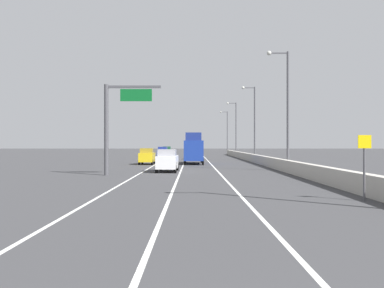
{
  "coord_description": "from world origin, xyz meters",
  "views": [
    {
      "loc": [
        -0.93,
        -3.07,
        2.61
      ],
      "look_at": [
        -0.94,
        51.89,
        2.57
      ],
      "focal_mm": 39.87,
      "sensor_mm": 36.0,
      "label": 1
    }
  ],
  "objects_px": {
    "car_yellow_3": "(147,156)",
    "lamp_post_right_third": "(253,118)",
    "lamp_post_right_second": "(286,103)",
    "box_truck": "(194,149)",
    "car_blue_2": "(163,152)",
    "speed_advisory_sign": "(364,162)",
    "lamp_post_right_fourth": "(235,125)",
    "car_green_1": "(167,151)",
    "car_white_0": "(167,161)",
    "car_gray_4": "(196,153)",
    "lamp_post_right_fifth": "(227,129)",
    "overhead_sign_gantry": "(115,118)"
  },
  "relations": [
    {
      "from": "car_blue_2",
      "to": "box_truck",
      "type": "distance_m",
      "value": 23.67
    },
    {
      "from": "car_green_1",
      "to": "car_yellow_3",
      "type": "relative_size",
      "value": 1.08
    },
    {
      "from": "lamp_post_right_third",
      "to": "car_yellow_3",
      "type": "relative_size",
      "value": 2.82
    },
    {
      "from": "car_green_1",
      "to": "car_gray_4",
      "type": "xyz_separation_m",
      "value": [
        6.33,
        -24.47,
        -0.01
      ]
    },
    {
      "from": "speed_advisory_sign",
      "to": "box_truck",
      "type": "relative_size",
      "value": 0.37
    },
    {
      "from": "speed_advisory_sign",
      "to": "lamp_post_right_second",
      "type": "bearing_deg",
      "value": 87.04
    },
    {
      "from": "car_yellow_3",
      "to": "car_gray_4",
      "type": "distance_m",
      "value": 18.75
    },
    {
      "from": "car_green_1",
      "to": "car_gray_4",
      "type": "height_order",
      "value": "car_green_1"
    },
    {
      "from": "speed_advisory_sign",
      "to": "lamp_post_right_second",
      "type": "xyz_separation_m",
      "value": [
        1.1,
        21.35,
        4.75
      ]
    },
    {
      "from": "speed_advisory_sign",
      "to": "car_green_1",
      "type": "xyz_separation_m",
      "value": [
        -13.5,
        76.45,
        -0.77
      ]
    },
    {
      "from": "speed_advisory_sign",
      "to": "lamp_post_right_third",
      "type": "height_order",
      "value": "lamp_post_right_third"
    },
    {
      "from": "lamp_post_right_fourth",
      "to": "car_green_1",
      "type": "distance_m",
      "value": 16.53
    },
    {
      "from": "car_blue_2",
      "to": "box_truck",
      "type": "bearing_deg",
      "value": -76.4
    },
    {
      "from": "speed_advisory_sign",
      "to": "lamp_post_right_third",
      "type": "xyz_separation_m",
      "value": [
        1.65,
        46.58,
        4.75
      ]
    },
    {
      "from": "car_yellow_3",
      "to": "box_truck",
      "type": "height_order",
      "value": "box_truck"
    },
    {
      "from": "lamp_post_right_third",
      "to": "car_white_0",
      "type": "xyz_separation_m",
      "value": [
        -11.77,
        -26.42,
        -5.48
      ]
    },
    {
      "from": "speed_advisory_sign",
      "to": "car_blue_2",
      "type": "height_order",
      "value": "speed_advisory_sign"
    },
    {
      "from": "car_green_1",
      "to": "car_blue_2",
      "type": "distance_m",
      "value": 17.38
    },
    {
      "from": "lamp_post_right_fourth",
      "to": "car_green_1",
      "type": "height_order",
      "value": "lamp_post_right_fourth"
    },
    {
      "from": "car_yellow_3",
      "to": "lamp_post_right_third",
      "type": "bearing_deg",
      "value": 38.9
    },
    {
      "from": "lamp_post_right_fourth",
      "to": "car_green_1",
      "type": "xyz_separation_m",
      "value": [
        -14.88,
        4.64,
        -5.52
      ]
    },
    {
      "from": "car_yellow_3",
      "to": "box_truck",
      "type": "bearing_deg",
      "value": 16.56
    },
    {
      "from": "lamp_post_right_second",
      "to": "car_yellow_3",
      "type": "distance_m",
      "value": 20.32
    },
    {
      "from": "car_gray_4",
      "to": "car_blue_2",
      "type": "bearing_deg",
      "value": 130.36
    },
    {
      "from": "lamp_post_right_second",
      "to": "car_gray_4",
      "type": "bearing_deg",
      "value": 105.12
    },
    {
      "from": "car_blue_2",
      "to": "speed_advisory_sign",
      "type": "bearing_deg",
      "value": -77.4
    },
    {
      "from": "overhead_sign_gantry",
      "to": "car_white_0",
      "type": "distance_m",
      "value": 7.05
    },
    {
      "from": "car_white_0",
      "to": "car_green_1",
      "type": "bearing_deg",
      "value": 93.44
    },
    {
      "from": "overhead_sign_gantry",
      "to": "lamp_post_right_fourth",
      "type": "bearing_deg",
      "value": 74.51
    },
    {
      "from": "car_green_1",
      "to": "speed_advisory_sign",
      "type": "bearing_deg",
      "value": -79.98
    },
    {
      "from": "car_blue_2",
      "to": "box_truck",
      "type": "xyz_separation_m",
      "value": [
        5.56,
        -22.99,
        0.84
      ]
    },
    {
      "from": "lamp_post_right_second",
      "to": "box_truck",
      "type": "height_order",
      "value": "lamp_post_right_second"
    },
    {
      "from": "lamp_post_right_fifth",
      "to": "car_blue_2",
      "type": "xyz_separation_m",
      "value": [
        -14.81,
        -37.96,
        -5.49
      ]
    },
    {
      "from": "car_green_1",
      "to": "car_yellow_3",
      "type": "bearing_deg",
      "value": -90.02
    },
    {
      "from": "lamp_post_right_fifth",
      "to": "car_gray_4",
      "type": "relative_size",
      "value": 2.68
    },
    {
      "from": "lamp_post_right_fourth",
      "to": "car_yellow_3",
      "type": "distance_m",
      "value": 40.69
    },
    {
      "from": "speed_advisory_sign",
      "to": "car_gray_4",
      "type": "height_order",
      "value": "speed_advisory_sign"
    },
    {
      "from": "speed_advisory_sign",
      "to": "car_yellow_3",
      "type": "bearing_deg",
      "value": 111.49
    },
    {
      "from": "overhead_sign_gantry",
      "to": "car_gray_4",
      "type": "xyz_separation_m",
      "value": [
        7.0,
        36.25,
        -3.74
      ]
    },
    {
      "from": "lamp_post_right_second",
      "to": "box_truck",
      "type": "bearing_deg",
      "value": 120.69
    },
    {
      "from": "car_white_0",
      "to": "car_blue_2",
      "type": "bearing_deg",
      "value": 94.53
    },
    {
      "from": "car_white_0",
      "to": "car_yellow_3",
      "type": "distance_m",
      "value": 14.58
    },
    {
      "from": "overhead_sign_gantry",
      "to": "car_blue_2",
      "type": "distance_m",
      "value": 43.52
    },
    {
      "from": "overhead_sign_gantry",
      "to": "speed_advisory_sign",
      "type": "xyz_separation_m",
      "value": [
        14.17,
        -15.72,
        -2.96
      ]
    },
    {
      "from": "lamp_post_right_fourth",
      "to": "lamp_post_right_fifth",
      "type": "relative_size",
      "value": 1.0
    },
    {
      "from": "car_green_1",
      "to": "car_gray_4",
      "type": "relative_size",
      "value": 1.02
    },
    {
      "from": "car_white_0",
      "to": "car_gray_4",
      "type": "height_order",
      "value": "car_white_0"
    },
    {
      "from": "car_white_0",
      "to": "box_truck",
      "type": "xyz_separation_m",
      "value": [
        2.48,
        15.93,
        0.83
      ]
    },
    {
      "from": "lamp_post_right_fourth",
      "to": "car_yellow_3",
      "type": "xyz_separation_m",
      "value": [
        -14.89,
        -37.47,
        -5.5
      ]
    },
    {
      "from": "speed_advisory_sign",
      "to": "lamp_post_right_fourth",
      "type": "distance_m",
      "value": 71.98
    }
  ]
}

